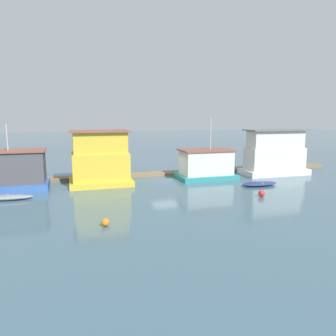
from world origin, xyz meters
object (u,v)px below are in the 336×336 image
object	(u,v)px
buoy_red	(262,193)
buoy_orange	(105,222)
houseboat_yellow	(100,159)
dinghy_navy	(259,184)
houseboat_white	(275,154)
houseboat_blue	(4,171)
houseboat_teal	(206,165)
dinghy_grey	(7,198)

from	to	relation	value
buoy_red	buoy_orange	world-z (taller)	buoy_red
houseboat_yellow	dinghy_navy	bearing A→B (deg)	-18.75
houseboat_white	buoy_red	distance (m)	10.89
houseboat_yellow	buoy_red	distance (m)	14.72
houseboat_blue	dinghy_navy	size ratio (longest dim) A/B	2.02
houseboat_teal	houseboat_white	distance (m)	8.15
houseboat_teal	buoy_red	size ratio (longest dim) A/B	11.88
buoy_red	buoy_orange	distance (m)	13.25
houseboat_blue	dinghy_grey	world-z (taller)	houseboat_blue
houseboat_teal	houseboat_white	world-z (taller)	houseboat_teal
houseboat_yellow	buoy_red	world-z (taller)	houseboat_yellow
houseboat_yellow	houseboat_teal	size ratio (longest dim) A/B	0.91
dinghy_navy	buoy_orange	size ratio (longest dim) A/B	7.38
buoy_orange	houseboat_yellow	bearing A→B (deg)	85.98
houseboat_teal	buoy_orange	xyz separation A→B (m)	(-11.46, -11.85, -1.19)
houseboat_white	dinghy_navy	bearing A→B (deg)	-135.50
houseboat_yellow	buoy_orange	distance (m)	12.15
houseboat_blue	houseboat_teal	distance (m)	18.77
houseboat_yellow	dinghy_grey	distance (m)	8.62
houseboat_teal	dinghy_navy	bearing A→B (deg)	-54.12
buoy_red	houseboat_yellow	bearing A→B (deg)	144.93
houseboat_blue	houseboat_yellow	xyz separation A→B (m)	(8.15, 0.25, 0.69)
dinghy_navy	buoy_red	xyz separation A→B (m)	(-2.07, -3.62, 0.08)
dinghy_grey	buoy_red	world-z (taller)	buoy_red
houseboat_blue	houseboat_white	bearing A→B (deg)	0.31
buoy_orange	houseboat_blue	bearing A→B (deg)	122.04
houseboat_yellow	houseboat_blue	bearing A→B (deg)	-178.27
buoy_red	buoy_orange	xyz separation A→B (m)	(-12.76, -3.56, -0.02)
dinghy_grey	dinghy_navy	bearing A→B (deg)	-2.82
houseboat_yellow	dinghy_grey	bearing A→B (deg)	-153.73
houseboat_blue	houseboat_yellow	distance (m)	8.19
houseboat_teal	buoy_orange	distance (m)	16.53
buoy_orange	houseboat_teal	bearing A→B (deg)	45.96
houseboat_teal	buoy_red	xyz separation A→B (m)	(1.30, -8.29, -1.16)
dinghy_grey	buoy_orange	world-z (taller)	buoy_orange
houseboat_yellow	dinghy_navy	distance (m)	14.94
houseboat_teal	buoy_orange	world-z (taller)	houseboat_teal
houseboat_teal	dinghy_navy	xyz separation A→B (m)	(3.38, -4.67, -1.24)
dinghy_grey	buoy_red	bearing A→B (deg)	-13.56
dinghy_grey	houseboat_teal	bearing A→B (deg)	11.28
houseboat_teal	dinghy_grey	xyz separation A→B (m)	(-18.10, -3.61, -1.22)
dinghy_navy	houseboat_blue	bearing A→B (deg)	168.51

